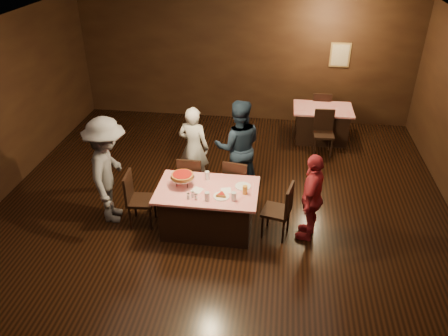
{
  "coord_description": "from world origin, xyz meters",
  "views": [
    {
      "loc": [
        0.9,
        -5.28,
        4.51
      ],
      "look_at": [
        0.08,
        0.68,
        1.0
      ],
      "focal_mm": 35.0,
      "sensor_mm": 36.0,
      "label": 1
    }
  ],
  "objects": [
    {
      "name": "diner_white_jacket",
      "position": [
        -0.61,
        1.69,
        0.79
      ],
      "size": [
        0.64,
        0.48,
        1.59
      ],
      "primitive_type": "imported",
      "rotation": [
        0.0,
        0.0,
        2.95
      ],
      "color": "silver",
      "rests_on": "ground"
    },
    {
      "name": "chair_back_near",
      "position": [
        1.87,
        3.29,
        0.47
      ],
      "size": [
        0.44,
        0.44,
        0.95
      ],
      "primitive_type": "cube",
      "rotation": [
        0.0,
        0.0,
        0.04
      ],
      "color": "black",
      "rests_on": "ground"
    },
    {
      "name": "diner_red_shirt",
      "position": [
        1.49,
        0.43,
        0.74
      ],
      "size": [
        0.57,
        0.93,
        1.48
      ],
      "primitive_type": "imported",
      "rotation": [
        0.0,
        0.0,
        -1.83
      ],
      "color": "#A62631",
      "rests_on": "ground"
    },
    {
      "name": "chair_far_left",
      "position": [
        -0.54,
        1.13,
        0.47
      ],
      "size": [
        0.43,
        0.43,
        0.95
      ],
      "primitive_type": "cube",
      "rotation": [
        0.0,
        0.0,
        3.11
      ],
      "color": "black",
      "rests_on": "ground"
    },
    {
      "name": "glass_back",
      "position": [
        -0.19,
        0.68,
        0.84
      ],
      "size": [
        0.08,
        0.08,
        0.14
      ],
      "primitive_type": "cylinder",
      "color": "silver",
      "rests_on": "main_table"
    },
    {
      "name": "main_table",
      "position": [
        -0.14,
        0.38,
        0.39
      ],
      "size": [
        1.6,
        1.0,
        0.77
      ],
      "primitive_type": "cube",
      "color": "red",
      "rests_on": "ground"
    },
    {
      "name": "glass_front_left",
      "position": [
        -0.09,
        0.08,
        0.84
      ],
      "size": [
        0.08,
        0.08,
        0.14
      ],
      "primitive_type": "cylinder",
      "color": "silver",
      "rests_on": "main_table"
    },
    {
      "name": "room",
      "position": [
        0.0,
        0.01,
        2.14
      ],
      "size": [
        10.0,
        10.04,
        3.02
      ],
      "color": "black",
      "rests_on": "ground"
    },
    {
      "name": "chair_far_right",
      "position": [
        0.26,
        1.13,
        0.47
      ],
      "size": [
        0.48,
        0.48,
        0.95
      ],
      "primitive_type": "cube",
      "rotation": [
        0.0,
        0.0,
        2.98
      ],
      "color": "black",
      "rests_on": "ground"
    },
    {
      "name": "chair_end_left",
      "position": [
        -1.24,
        0.38,
        0.47
      ],
      "size": [
        0.45,
        0.45,
        0.95
      ],
      "primitive_type": "cube",
      "rotation": [
        0.0,
        0.0,
        1.64
      ],
      "color": "black",
      "rests_on": "ground"
    },
    {
      "name": "plate_with_slice",
      "position": [
        0.11,
        0.2,
        0.8
      ],
      "size": [
        0.25,
        0.25,
        0.06
      ],
      "color": "white",
      "rests_on": "main_table"
    },
    {
      "name": "glass_amber",
      "position": [
        0.46,
        0.33,
        0.84
      ],
      "size": [
        0.08,
        0.08,
        0.14
      ],
      "primitive_type": "cylinder",
      "color": "#BF7F26",
      "rests_on": "main_table"
    },
    {
      "name": "glass_front_right",
      "position": [
        0.31,
        0.13,
        0.84
      ],
      "size": [
        0.08,
        0.08,
        0.14
      ],
      "primitive_type": "cylinder",
      "color": "silver",
      "rests_on": "main_table"
    },
    {
      "name": "diner_navy_hoodie",
      "position": [
        0.21,
        1.65,
        0.89
      ],
      "size": [
        0.97,
        0.82,
        1.78
      ],
      "primitive_type": "imported",
      "rotation": [
        0.0,
        0.0,
        3.32
      ],
      "color": "#142132",
      "rests_on": "ground"
    },
    {
      "name": "back_table",
      "position": [
        1.87,
        3.99,
        0.39
      ],
      "size": [
        1.3,
        0.9,
        0.77
      ],
      "primitive_type": "cube",
      "color": "red",
      "rests_on": "ground"
    },
    {
      "name": "napkin_left",
      "position": [
        -0.29,
        0.33,
        0.77
      ],
      "size": [
        0.21,
        0.21,
        0.01
      ],
      "primitive_type": "cube",
      "rotation": [
        0.0,
        0.0,
        -0.35
      ],
      "color": "white",
      "rests_on": "main_table"
    },
    {
      "name": "pizza_stand",
      "position": [
        -0.54,
        0.43,
        0.95
      ],
      "size": [
        0.38,
        0.38,
        0.22
      ],
      "color": "black",
      "rests_on": "main_table"
    },
    {
      "name": "condiments",
      "position": [
        -0.32,
        0.1,
        0.82
      ],
      "size": [
        0.17,
        0.1,
        0.09
      ],
      "color": "silver",
      "rests_on": "main_table"
    },
    {
      "name": "plate_empty",
      "position": [
        0.41,
        0.53,
        0.78
      ],
      "size": [
        0.25,
        0.25,
        0.01
      ],
      "primitive_type": "cylinder",
      "color": "white",
      "rests_on": "main_table"
    },
    {
      "name": "diner_grey_knit",
      "position": [
        -1.77,
        0.47,
        0.92
      ],
      "size": [
        0.88,
        1.29,
        1.84
      ],
      "primitive_type": "imported",
      "rotation": [
        0.0,
        0.0,
        1.75
      ],
      "color": "#59595E",
      "rests_on": "ground"
    },
    {
      "name": "napkin_center",
      "position": [
        0.16,
        0.38,
        0.77
      ],
      "size": [
        0.19,
        0.19,
        0.01
      ],
      "primitive_type": "cube",
      "rotation": [
        0.0,
        0.0,
        0.21
      ],
      "color": "white",
      "rests_on": "main_table"
    },
    {
      "name": "chair_back_far",
      "position": [
        1.87,
        4.59,
        0.47
      ],
      "size": [
        0.43,
        0.43,
        0.95
      ],
      "primitive_type": "cube",
      "rotation": [
        0.0,
        0.0,
        3.13
      ],
      "color": "black",
      "rests_on": "ground"
    },
    {
      "name": "chair_end_right",
      "position": [
        0.96,
        0.38,
        0.47
      ],
      "size": [
        0.5,
        0.5,
        0.95
      ],
      "primitive_type": "cube",
      "rotation": [
        0.0,
        0.0,
        -1.8
      ],
      "color": "black",
      "rests_on": "ground"
    }
  ]
}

